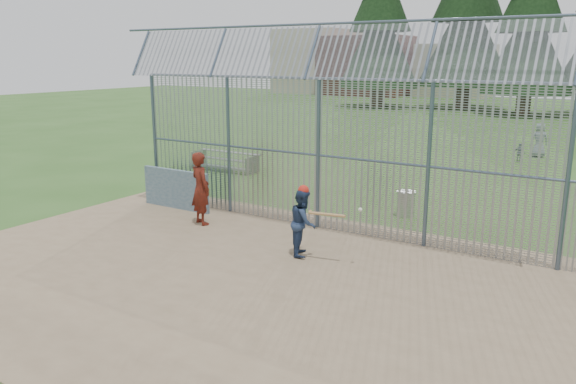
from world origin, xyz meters
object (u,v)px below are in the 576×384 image
Objects in this scene: batter at (303,222)px; trash_can at (406,204)px; onlooker at (201,188)px; bleacher at (225,160)px; dugout_wall at (176,189)px.

batter reaches higher than trash_can.
bleacher is (-4.26, 6.40, -0.62)m from onlooker.
bleacher is at bearing 114.47° from dugout_wall.
bleacher is (-8.77, 2.60, 0.03)m from trash_can.
dugout_wall reaches higher than bleacher.
onlooker is at bearing -56.36° from bleacher.
onlooker is at bearing -139.88° from trash_can.
trash_can is at bearing 25.22° from dugout_wall.
dugout_wall is 5.61m from batter.
trash_can is at bearing -37.16° from batter.
dugout_wall is at bearing 47.99° from batter.
trash_can is (6.25, 2.94, -0.24)m from dugout_wall.
onlooker is 0.67× the size of bleacher.
trash_can is (0.85, 4.45, -0.42)m from batter.
trash_can is (4.51, 3.80, -0.65)m from onlooker.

